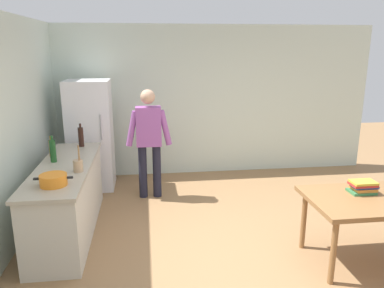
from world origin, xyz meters
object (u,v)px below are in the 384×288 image
book_stack (363,187)px  bottle_wine_dark (81,137)px  utensil_jar (78,165)px  cooking_pot (53,180)px  bottle_wine_green (53,151)px  refrigerator (91,135)px  dining_table (373,204)px  bottle_oil_amber (52,148)px  person (149,137)px

book_stack → bottle_wine_dark: bearing=150.5°
utensil_jar → cooking_pot: bearing=-113.1°
bottle_wine_green → bottle_wine_dark: size_ratio=1.00×
bottle_wine_green → utensil_jar: bearing=-49.1°
refrigerator → bottle_wine_dark: size_ratio=5.29×
dining_table → bottle_wine_green: 3.79m
cooking_pot → bottle_oil_amber: bearing=103.5°
utensil_jar → bottle_wine_green: 0.57m
bottle_wine_dark → book_stack: bottle_wine_dark is taller
person → bottle_oil_amber: size_ratio=6.07×
bottle_wine_green → bottle_wine_dark: bearing=72.9°
cooking_pot → bottle_oil_amber: size_ratio=1.43×
dining_table → book_stack: book_stack is taller
refrigerator → dining_table: (3.30, -2.70, -0.23)m
utensil_jar → book_stack: size_ratio=1.09×
cooking_pot → bottle_wine_dark: bottle_wine_dark is taller
person → bottle_oil_amber: 1.44m
bottle_oil_amber → dining_table: bearing=-22.6°
person → book_stack: size_ratio=5.81×
dining_table → bottle_wine_dark: bottle_wine_dark is taller
bottle_wine_green → book_stack: (3.51, -1.12, -0.23)m
dining_table → cooking_pot: size_ratio=3.50×
cooking_pot → bottle_wine_green: (-0.19, 0.86, 0.09)m
refrigerator → bottle_oil_amber: size_ratio=6.43×
person → cooking_pot: (-1.02, -1.75, -0.02)m
bottle_oil_amber → book_stack: 3.85m
person → utensil_jar: bearing=-122.4°
book_stack → refrigerator: bearing=141.8°
utensil_jar → bottle_wine_green: size_ratio=0.94×
refrigerator → person: size_ratio=1.06×
person → utensil_jar: (-0.84, -1.32, 0.00)m
cooking_pot → utensil_jar: size_ratio=1.25×
bottle_wine_green → refrigerator: bearing=79.8°
bottle_wine_dark → person: bearing=8.8°
utensil_jar → book_stack: 3.22m
dining_table → cooking_pot: 3.41m
dining_table → utensil_jar: size_ratio=4.37×
bottle_oil_amber → bottle_wine_green: bottle_wine_green is taller
person → utensil_jar: 1.56m
bottle_oil_amber → book_stack: bearing=-21.0°
bottle_wine_dark → cooking_pot: bearing=-91.3°
cooking_pot → bottle_oil_amber: 1.15m
utensil_jar → bottle_oil_amber: utensil_jar is taller
person → utensil_jar: person is taller
refrigerator → utensil_jar: refrigerator is taller
dining_table → cooking_pot: (-3.37, 0.40, 0.29)m
cooking_pot → bottle_wine_dark: (0.04, 1.60, 0.09)m
book_stack → bottle_wine_green: bearing=162.3°
utensil_jar → bottle_oil_amber: size_ratio=1.14×
dining_table → bottle_wine_dark: size_ratio=4.12×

